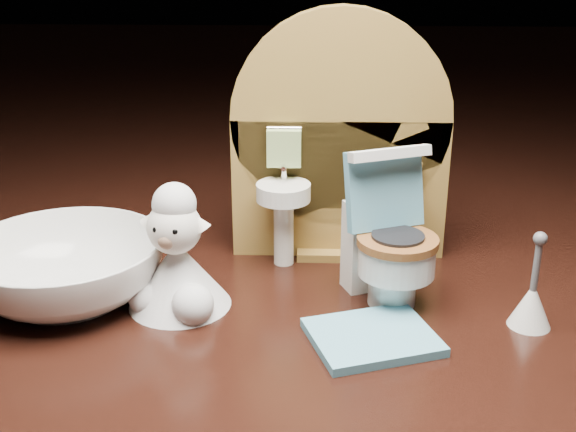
# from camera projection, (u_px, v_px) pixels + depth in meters

# --- Properties ---
(backdrop_panel) EXTENTS (0.13, 0.05, 0.15)m
(backdrop_panel) POSITION_uv_depth(u_px,v_px,m) (338.00, 152.00, 0.43)
(backdrop_panel) COLOR olive
(backdrop_panel) RESTS_ON ground
(toy_toilet) EXTENTS (0.05, 0.06, 0.09)m
(toy_toilet) POSITION_uv_depth(u_px,v_px,m) (387.00, 245.00, 0.39)
(toy_toilet) COLOR white
(toy_toilet) RESTS_ON ground
(bath_mat) EXTENTS (0.07, 0.07, 0.00)m
(bath_mat) POSITION_uv_depth(u_px,v_px,m) (372.00, 337.00, 0.36)
(bath_mat) COLOR #5EA7C1
(bath_mat) RESTS_ON ground
(toilet_brush) EXTENTS (0.02, 0.02, 0.05)m
(toilet_brush) POSITION_uv_depth(u_px,v_px,m) (532.00, 302.00, 0.37)
(toilet_brush) COLOR white
(toilet_brush) RESTS_ON ground
(plush_lamb) EXTENTS (0.06, 0.06, 0.07)m
(plush_lamb) POSITION_uv_depth(u_px,v_px,m) (177.00, 265.00, 0.38)
(plush_lamb) COLOR white
(plush_lamb) RESTS_ON ground
(ceramic_bowl) EXTENTS (0.13, 0.13, 0.03)m
(ceramic_bowl) POSITION_uv_depth(u_px,v_px,m) (66.00, 270.00, 0.39)
(ceramic_bowl) COLOR white
(ceramic_bowl) RESTS_ON ground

